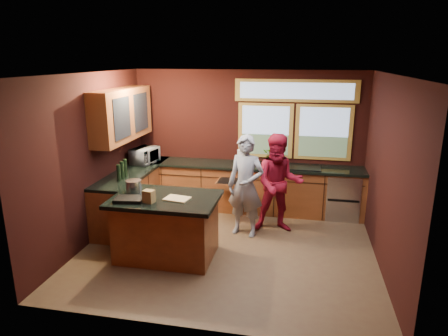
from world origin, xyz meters
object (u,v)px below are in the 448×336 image
(person_grey, at_px, (246,186))
(cutting_board, at_px, (177,199))
(island, at_px, (166,227))
(stock_pot, at_px, (134,186))
(person_red, at_px, (279,184))

(person_grey, height_order, cutting_board, person_grey)
(island, relative_size, person_grey, 0.90)
(cutting_board, distance_m, stock_pot, 0.78)
(person_grey, bearing_deg, cutting_board, -115.18)
(cutting_board, bearing_deg, stock_pot, 165.07)
(person_grey, distance_m, stock_pot, 1.82)
(person_red, height_order, cutting_board, person_red)
(person_red, relative_size, cutting_board, 4.88)
(person_red, bearing_deg, person_grey, -161.93)
(island, height_order, stock_pot, stock_pot)
(island, distance_m, person_grey, 1.50)
(island, bearing_deg, stock_pot, 164.74)
(person_grey, distance_m, person_red, 0.59)
(island, xyz_separation_m, person_red, (1.58, 1.27, 0.38))
(person_red, distance_m, cutting_board, 1.91)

